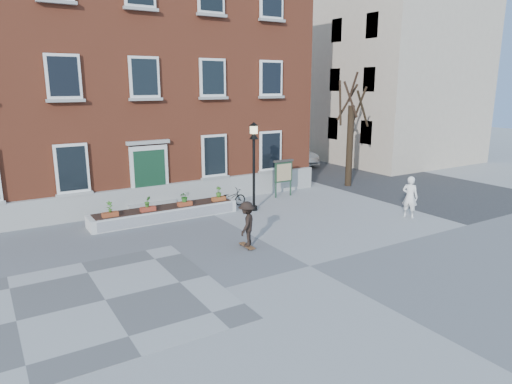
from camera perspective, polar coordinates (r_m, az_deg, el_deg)
ground at (r=14.46m, az=6.75°, el=-9.17°), size 100.00×100.00×0.00m
checker_patch at (r=12.88m, az=-18.32°, el=-12.70°), size 6.00×6.00×0.01m
bicycle at (r=20.96m, az=-3.29°, el=-0.77°), size 1.59×0.61×0.83m
parked_car at (r=32.26m, az=4.96°, el=4.69°), size 2.00×4.37×1.39m
bystander at (r=20.23m, az=18.68°, el=-0.58°), size 0.65×0.77×1.78m
brick_building at (r=25.21m, az=-17.58°, el=14.53°), size 18.40×10.85×12.60m
planter_assembly at (r=19.42m, az=-11.26°, el=-2.48°), size 6.20×1.12×1.15m
bare_tree at (r=25.48m, az=11.70°, el=6.93°), size 1.83×1.83×6.16m
side_street at (r=40.12m, az=9.79°, el=15.30°), size 15.20×36.00×14.50m
lamp_post at (r=19.93m, az=-0.28°, el=4.76°), size 0.40×0.40×3.93m
notice_board at (r=22.70m, az=3.46°, el=2.52°), size 1.10×0.16×1.87m
skateboarder at (r=15.64m, az=-1.15°, el=-4.01°), size 1.12×1.12×1.63m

